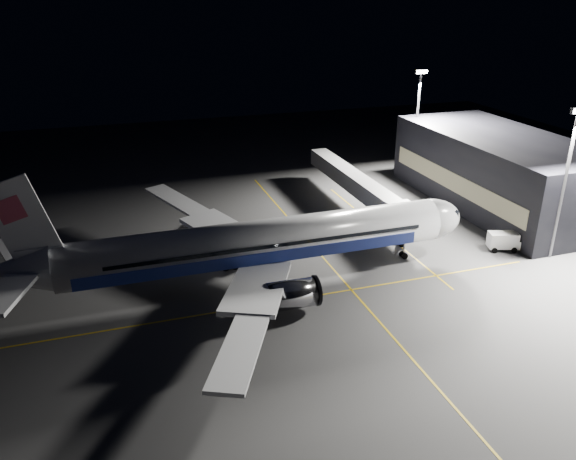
{
  "coord_description": "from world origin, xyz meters",
  "views": [
    {
      "loc": [
        -16.37,
        -61.34,
        34.05
      ],
      "look_at": [
        4.04,
        0.99,
        6.0
      ],
      "focal_mm": 35.0,
      "sensor_mm": 36.0,
      "label": 1
    }
  ],
  "objects_px": {
    "airliner": "(251,244)",
    "safety_cone_c": "(182,244)",
    "baggage_tug": "(209,217)",
    "jet_bridge": "(360,186)",
    "service_truck": "(506,241)",
    "floodlight_mast_north": "(417,115)",
    "safety_cone_a": "(237,258)",
    "floodlight_mast_south": "(567,171)",
    "safety_cone_b": "(250,265)"
  },
  "relations": [
    {
      "from": "floodlight_mast_north",
      "to": "floodlight_mast_south",
      "type": "bearing_deg",
      "value": -90.0
    },
    {
      "from": "baggage_tug",
      "to": "safety_cone_b",
      "type": "distance_m",
      "value": 17.26
    },
    {
      "from": "floodlight_mast_south",
      "to": "baggage_tug",
      "type": "distance_m",
      "value": 51.75
    },
    {
      "from": "jet_bridge",
      "to": "safety_cone_b",
      "type": "xyz_separation_m",
      "value": [
        -22.39,
        -14.06,
        -4.28
      ]
    },
    {
      "from": "floodlight_mast_south",
      "to": "safety_cone_c",
      "type": "xyz_separation_m",
      "value": [
        -48.0,
        19.73,
        -12.1
      ]
    },
    {
      "from": "jet_bridge",
      "to": "service_truck",
      "type": "height_order",
      "value": "jet_bridge"
    },
    {
      "from": "airliner",
      "to": "floodlight_mast_north",
      "type": "xyz_separation_m",
      "value": [
        41.08,
        31.99,
        7.21
      ]
    },
    {
      "from": "airliner",
      "to": "floodlight_mast_south",
      "type": "height_order",
      "value": "floodlight_mast_south"
    },
    {
      "from": "floodlight_mast_south",
      "to": "safety_cone_c",
      "type": "distance_m",
      "value": 53.29
    },
    {
      "from": "safety_cone_a",
      "to": "safety_cone_b",
      "type": "distance_m",
      "value": 2.8
    },
    {
      "from": "baggage_tug",
      "to": "safety_cone_a",
      "type": "height_order",
      "value": "baggage_tug"
    },
    {
      "from": "airliner",
      "to": "jet_bridge",
      "type": "bearing_deg",
      "value": 38.04
    },
    {
      "from": "safety_cone_b",
      "to": "safety_cone_c",
      "type": "bearing_deg",
      "value": 128.07
    },
    {
      "from": "service_truck",
      "to": "floodlight_mast_north",
      "type": "bearing_deg",
      "value": 99.18
    },
    {
      "from": "jet_bridge",
      "to": "floodlight_mast_north",
      "type": "xyz_separation_m",
      "value": [
        18.0,
        13.93,
        7.79
      ]
    },
    {
      "from": "floodlight_mast_south",
      "to": "safety_cone_b",
      "type": "bearing_deg",
      "value": 166.08
    },
    {
      "from": "airliner",
      "to": "floodlight_mast_south",
      "type": "bearing_deg",
      "value": -8.33
    },
    {
      "from": "airliner",
      "to": "safety_cone_c",
      "type": "relative_size",
      "value": 114.25
    },
    {
      "from": "airliner",
      "to": "safety_cone_b",
      "type": "xyz_separation_m",
      "value": [
        0.69,
        4.0,
        -4.86
      ]
    },
    {
      "from": "service_truck",
      "to": "baggage_tug",
      "type": "bearing_deg",
      "value": 165.21
    },
    {
      "from": "baggage_tug",
      "to": "safety_cone_a",
      "type": "distance_m",
      "value": 14.58
    },
    {
      "from": "floodlight_mast_south",
      "to": "safety_cone_c",
      "type": "height_order",
      "value": "floodlight_mast_south"
    },
    {
      "from": "jet_bridge",
      "to": "baggage_tug",
      "type": "relative_size",
      "value": 11.45
    },
    {
      "from": "airliner",
      "to": "floodlight_mast_north",
      "type": "distance_m",
      "value": 52.56
    },
    {
      "from": "floodlight_mast_north",
      "to": "safety_cone_a",
      "type": "height_order",
      "value": "floodlight_mast_north"
    },
    {
      "from": "airliner",
      "to": "service_truck",
      "type": "distance_m",
      "value": 36.88
    },
    {
      "from": "safety_cone_b",
      "to": "safety_cone_c",
      "type": "height_order",
      "value": "safety_cone_b"
    },
    {
      "from": "airliner",
      "to": "floodlight_mast_south",
      "type": "distance_m",
      "value": 42.13
    },
    {
      "from": "jet_bridge",
      "to": "service_truck",
      "type": "bearing_deg",
      "value": -56.13
    },
    {
      "from": "floodlight_mast_north",
      "to": "safety_cone_c",
      "type": "distance_m",
      "value": 52.77
    },
    {
      "from": "safety_cone_b",
      "to": "floodlight_mast_south",
      "type": "bearing_deg",
      "value": -13.92
    },
    {
      "from": "airliner",
      "to": "safety_cone_c",
      "type": "bearing_deg",
      "value": 116.78
    },
    {
      "from": "floodlight_mast_north",
      "to": "safety_cone_c",
      "type": "height_order",
      "value": "floodlight_mast_north"
    },
    {
      "from": "jet_bridge",
      "to": "baggage_tug",
      "type": "bearing_deg",
      "value": 172.9
    },
    {
      "from": "baggage_tug",
      "to": "floodlight_mast_north",
      "type": "bearing_deg",
      "value": 24.97
    },
    {
      "from": "floodlight_mast_north",
      "to": "service_truck",
      "type": "bearing_deg",
      "value": -97.42
    },
    {
      "from": "safety_cone_c",
      "to": "floodlight_mast_north",
      "type": "bearing_deg",
      "value": 20.84
    },
    {
      "from": "safety_cone_a",
      "to": "safety_cone_b",
      "type": "height_order",
      "value": "safety_cone_a"
    },
    {
      "from": "jet_bridge",
      "to": "floodlight_mast_south",
      "type": "height_order",
      "value": "floodlight_mast_south"
    },
    {
      "from": "jet_bridge",
      "to": "service_truck",
      "type": "distance_m",
      "value": 24.53
    },
    {
      "from": "jet_bridge",
      "to": "safety_cone_b",
      "type": "height_order",
      "value": "jet_bridge"
    },
    {
      "from": "baggage_tug",
      "to": "floodlight_mast_south",
      "type": "bearing_deg",
      "value": -21.88
    },
    {
      "from": "service_truck",
      "to": "safety_cone_c",
      "type": "xyz_separation_m",
      "value": [
        -43.55,
        15.86,
        -1.14
      ]
    },
    {
      "from": "airliner",
      "to": "safety_cone_c",
      "type": "distance_m",
      "value": 16.13
    },
    {
      "from": "safety_cone_a",
      "to": "service_truck",
      "type": "bearing_deg",
      "value": -13.26
    },
    {
      "from": "jet_bridge",
      "to": "floodlight_mast_south",
      "type": "distance_m",
      "value": 31.05
    },
    {
      "from": "baggage_tug",
      "to": "safety_cone_c",
      "type": "xyz_separation_m",
      "value": [
        -5.45,
        -7.4,
        -0.62
      ]
    },
    {
      "from": "baggage_tug",
      "to": "safety_cone_c",
      "type": "distance_m",
      "value": 9.21
    },
    {
      "from": "safety_cone_a",
      "to": "safety_cone_b",
      "type": "relative_size",
      "value": 1.02
    },
    {
      "from": "jet_bridge",
      "to": "safety_cone_a",
      "type": "xyz_separation_m",
      "value": [
        -23.47,
        -11.47,
        -4.27
      ]
    }
  ]
}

